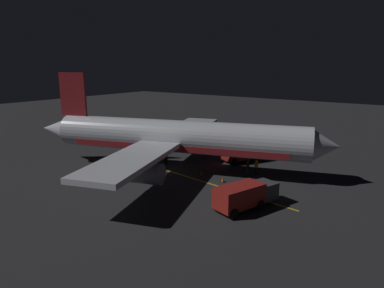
# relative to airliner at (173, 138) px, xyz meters

# --- Properties ---
(ground_plane) EXTENTS (180.00, 180.00, 0.20)m
(ground_plane) POSITION_rel_airliner_xyz_m (-0.19, 0.57, -4.05)
(ground_plane) COLOR #29292B
(apron_guide_stripe) EXTENTS (3.77, 23.61, 0.01)m
(apron_guide_stripe) POSITION_rel_airliner_xyz_m (1.43, 4.57, -3.95)
(apron_guide_stripe) COLOR gold
(apron_guide_stripe) RESTS_ON ground_plane
(airliner) EXTENTS (32.35, 36.00, 11.43)m
(airliner) POSITION_rel_airliner_xyz_m (0.00, 0.00, 0.00)
(airliner) COLOR silver
(airliner) RESTS_ON ground_plane
(baggage_truck) EXTENTS (6.60, 3.93, 2.26)m
(baggage_truck) POSITION_rel_airliner_xyz_m (5.47, 12.24, -2.75)
(baggage_truck) COLOR maroon
(baggage_truck) RESTS_ON ground_plane
(catering_truck) EXTENTS (6.44, 4.71, 2.36)m
(catering_truck) POSITION_rel_airliner_xyz_m (-8.18, 5.17, -2.72)
(catering_truck) COLOR maroon
(catering_truck) RESTS_ON ground_plane
(ground_crew_worker) EXTENTS (0.40, 0.40, 1.74)m
(ground_crew_worker) POSITION_rel_airliner_xyz_m (-4.14, 8.83, -3.06)
(ground_crew_worker) COLOR black
(ground_crew_worker) RESTS_ON ground_plane
(traffic_cone_near_left) EXTENTS (0.50, 0.50, 0.55)m
(traffic_cone_near_left) POSITION_rel_airliner_xyz_m (0.42, 7.09, -3.70)
(traffic_cone_near_left) COLOR #EA590F
(traffic_cone_near_left) RESTS_ON ground_plane
(traffic_cone_near_right) EXTENTS (0.50, 0.50, 0.55)m
(traffic_cone_near_right) POSITION_rel_airliner_xyz_m (-0.12, 3.90, -3.70)
(traffic_cone_near_right) COLOR #EA590F
(traffic_cone_near_right) RESTS_ON ground_plane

